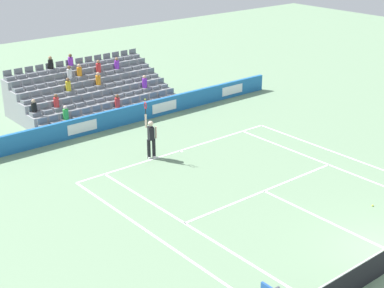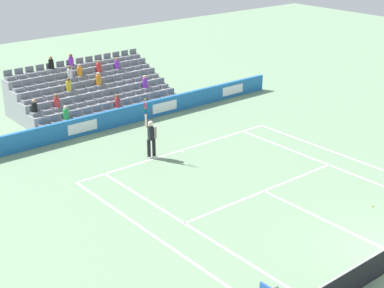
% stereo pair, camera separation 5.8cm
% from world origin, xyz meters
% --- Properties ---
extents(line_baseline, '(10.97, 0.10, 0.01)m').
position_xyz_m(line_baseline, '(0.00, -11.89, 0.00)').
color(line_baseline, white).
rests_on(line_baseline, ground).
extents(line_service, '(8.23, 0.10, 0.01)m').
position_xyz_m(line_service, '(0.00, -6.40, 0.00)').
color(line_service, white).
rests_on(line_service, ground).
extents(line_centre_service, '(0.10, 6.40, 0.01)m').
position_xyz_m(line_centre_service, '(0.00, -3.20, 0.00)').
color(line_centre_service, white).
rests_on(line_centre_service, ground).
extents(line_singles_sideline_left, '(0.10, 11.89, 0.01)m').
position_xyz_m(line_singles_sideline_left, '(4.12, -5.95, 0.00)').
color(line_singles_sideline_left, white).
rests_on(line_singles_sideline_left, ground).
extents(line_singles_sideline_right, '(0.10, 11.89, 0.01)m').
position_xyz_m(line_singles_sideline_right, '(-4.12, -5.95, 0.00)').
color(line_singles_sideline_right, white).
rests_on(line_singles_sideline_right, ground).
extents(line_doubles_sideline_left, '(0.10, 11.89, 0.01)m').
position_xyz_m(line_doubles_sideline_left, '(5.49, -5.95, 0.00)').
color(line_doubles_sideline_left, white).
rests_on(line_doubles_sideline_left, ground).
extents(line_doubles_sideline_right, '(0.10, 11.89, 0.01)m').
position_xyz_m(line_doubles_sideline_right, '(-5.49, -5.95, 0.00)').
color(line_doubles_sideline_right, white).
rests_on(line_doubles_sideline_right, ground).
extents(line_centre_mark, '(0.10, 0.20, 0.01)m').
position_xyz_m(line_centre_mark, '(0.00, -11.79, 0.00)').
color(line_centre_mark, white).
rests_on(line_centre_mark, ground).
extents(sponsor_barrier, '(20.48, 0.22, 0.95)m').
position_xyz_m(sponsor_barrier, '(0.00, -16.58, 0.48)').
color(sponsor_barrier, '#1E66AD').
rests_on(sponsor_barrier, ground).
extents(tennis_player, '(0.51, 0.42, 2.85)m').
position_xyz_m(tennis_player, '(1.51, -12.07, 0.99)').
color(tennis_player, black).
rests_on(tennis_player, ground).
extents(stadium_stand, '(8.68, 4.75, 3.01)m').
position_xyz_m(stadium_stand, '(0.01, -20.15, 0.82)').
color(stadium_stand, gray).
rests_on(stadium_stand, ground).
extents(loose_tennis_ball, '(0.07, 0.07, 0.07)m').
position_xyz_m(loose_tennis_ball, '(-2.25, -2.84, 0.03)').
color(loose_tennis_ball, '#D1E533').
rests_on(loose_tennis_ball, ground).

